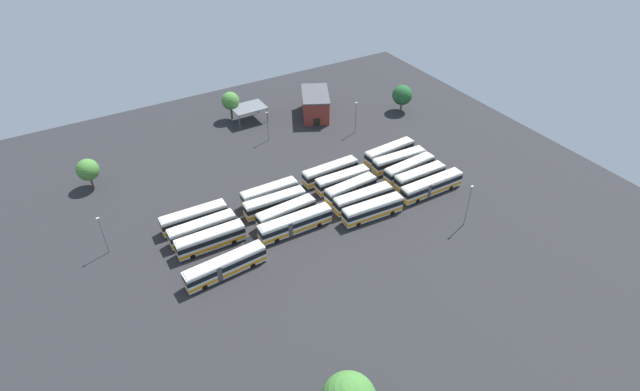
{
  "coord_description": "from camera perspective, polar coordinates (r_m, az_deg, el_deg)",
  "views": [
    {
      "loc": [
        -40.52,
        -69.42,
        63.3
      ],
      "look_at": [
        1.25,
        1.85,
        1.59
      ],
      "focal_mm": 28.21,
      "sensor_mm": 36.0,
      "label": 1
    }
  ],
  "objects": [
    {
      "name": "tree_west_edge",
      "position": [
        116.69,
        -24.85,
        2.67
      ],
      "size": [
        4.67,
        4.67,
        6.7
      ],
      "color": "brown",
      "rests_on": "ground_plane"
    },
    {
      "name": "bus_row1_slot3",
      "position": [
        100.94,
        -5.14,
        -0.87
      ],
      "size": [
        12.8,
        3.08,
        3.62
      ],
      "color": "silver",
      "rests_on": "ground_plane"
    },
    {
      "name": "bus_row2_slot2",
      "position": [
        104.5,
        3.5,
        0.71
      ],
      "size": [
        11.83,
        3.38,
        3.62
      ],
      "color": "silver",
      "rests_on": "ground_plane"
    },
    {
      "name": "puddle_centre_drain",
      "position": [
        95.59,
        -7.82,
        -5.13
      ],
      "size": [
        2.71,
        2.71,
        0.01
      ],
      "primitive_type": "cylinder",
      "color": "black",
      "rests_on": "ground_plane"
    },
    {
      "name": "bus_row1_slot4",
      "position": [
        103.74,
        -5.73,
        0.26
      ],
      "size": [
        12.0,
        2.72,
        3.62
      ],
      "color": "silver",
      "rests_on": "ground_plane"
    },
    {
      "name": "bus_row0_slot0",
      "position": [
        88.65,
        -10.73,
        -7.89
      ],
      "size": [
        14.88,
        3.63,
        3.62
      ],
      "color": "silver",
      "rests_on": "ground_plane"
    },
    {
      "name": "tree_northwest",
      "position": [
        134.17,
        -10.14,
        10.53
      ],
      "size": [
        4.6,
        4.6,
        7.55
      ],
      "color": "brown",
      "rests_on": "ground_plane"
    },
    {
      "name": "bus_row3_slot3",
      "position": [
        114.81,
        8.94,
        3.94
      ],
      "size": [
        12.97,
        3.18,
        3.62
      ],
      "color": "silver",
      "rests_on": "ground_plane"
    },
    {
      "name": "maintenance_shelter",
      "position": [
        133.2,
        -8.11,
        9.85
      ],
      "size": [
        8.52,
        6.29,
        4.01
      ],
      "color": "slate",
      "rests_on": "ground_plane"
    },
    {
      "name": "lamp_post_mid_lot",
      "position": [
        126.24,
        4.09,
        8.96
      ],
      "size": [
        0.56,
        0.28,
        8.39
      ],
      "color": "slate",
      "rests_on": "ground_plane"
    },
    {
      "name": "ground_plane",
      "position": [
        102.31,
        -0.08,
        -1.46
      ],
      "size": [
        126.82,
        126.82,
        0.0
      ],
      "primitive_type": "plane",
      "color": "#28282B"
    },
    {
      "name": "bus_row3_slot1",
      "position": [
        110.18,
        11.24,
        2.1
      ],
      "size": [
        12.07,
        2.7,
        3.62
      ],
      "color": "silver",
      "rests_on": "ground_plane"
    },
    {
      "name": "lamp_post_by_building",
      "position": [
        97.46,
        -23.4,
        -4.0
      ],
      "size": [
        0.56,
        0.28,
        8.08
      ],
      "color": "slate",
      "rests_on": "ground_plane"
    },
    {
      "name": "lamp_post_near_entrance",
      "position": [
        99.28,
        16.46,
        -0.93
      ],
      "size": [
        0.56,
        0.28,
        9.23
      ],
      "color": "slate",
      "rests_on": "ground_plane"
    },
    {
      "name": "bus_row0_slot3",
      "position": [
        96.95,
        -13.19,
        -3.7
      ],
      "size": [
        12.77,
        2.7,
        3.62
      ],
      "color": "silver",
      "rests_on": "ground_plane"
    },
    {
      "name": "bus_row1_slot2",
      "position": [
        98.29,
        -3.86,
        -1.99
      ],
      "size": [
        12.29,
        3.32,
        3.62
      ],
      "color": "silver",
      "rests_on": "ground_plane"
    },
    {
      "name": "lamp_post_far_corner",
      "position": [
        123.31,
        -5.96,
        7.95
      ],
      "size": [
        0.56,
        0.28,
        7.73
      ],
      "color": "slate",
      "rests_on": "ground_plane"
    },
    {
      "name": "bus_row2_slot0",
      "position": [
        99.44,
        6.0,
        -1.6
      ],
      "size": [
        12.82,
        3.34,
        3.62
      ],
      "color": "silver",
      "rests_on": "ground_plane"
    },
    {
      "name": "bus_row2_slot1",
      "position": [
        102.06,
        4.89,
        -0.37
      ],
      "size": [
        12.73,
        3.04,
        3.62
      ],
      "color": "silver",
      "rests_on": "ground_plane"
    },
    {
      "name": "tree_northeast",
      "position": [
        138.55,
        9.31,
        11.19
      ],
      "size": [
        5.36,
        5.36,
        7.26
      ],
      "color": "brown",
      "rests_on": "ground_plane"
    },
    {
      "name": "bus_row3_slot4",
      "position": [
        117.5,
        7.87,
        4.89
      ],
      "size": [
        12.93,
        3.44,
        3.62
      ],
      "color": "silver",
      "rests_on": "ground_plane"
    },
    {
      "name": "bus_row2_slot4",
      "position": [
        109.67,
        1.18,
        2.71
      ],
      "size": [
        12.95,
        2.89,
        3.62
      ],
      "color": "silver",
      "rests_on": "ground_plane"
    },
    {
      "name": "bus_row0_slot2",
      "position": [
        94.28,
        -12.32,
        -4.91
      ],
      "size": [
        12.84,
        2.81,
        3.62
      ],
      "color": "silver",
      "rests_on": "ground_plane"
    },
    {
      "name": "puddle_near_shelter",
      "position": [
        115.52,
        3.95,
        3.44
      ],
      "size": [
        2.24,
        2.24,
        0.01
      ],
      "primitive_type": "cylinder",
      "color": "black",
      "rests_on": "ground_plane"
    },
    {
      "name": "bus_row1_slot1",
      "position": [
        95.71,
        -2.85,
        -3.19
      ],
      "size": [
        14.77,
        2.82,
        3.62
      ],
      "color": "silver",
      "rests_on": "ground_plane"
    },
    {
      "name": "bus_row3_slot0",
      "position": [
        107.84,
        12.52,
        1.06
      ],
      "size": [
        14.75,
        2.7,
        3.62
      ],
      "color": "silver",
      "rests_on": "ground_plane"
    },
    {
      "name": "bus_row3_slot2",
      "position": [
        112.44,
        10.09,
        3.04
      ],
      "size": [
        12.87,
        3.57,
        3.62
      ],
      "color": "silver",
      "rests_on": "ground_plane"
    },
    {
      "name": "bus_row0_slot4",
      "position": [
        99.94,
        -14.09,
        -2.45
      ],
      "size": [
        12.87,
        2.97,
        3.62
      ],
      "color": "silver",
      "rests_on": "ground_plane"
    },
    {
      "name": "depot_building",
      "position": [
        134.87,
        -0.53,
        10.31
      ],
      "size": [
        11.73,
        14.23,
        6.41
      ],
      "color": "maroon",
      "rests_on": "ground_plane"
    },
    {
      "name": "bus_row2_slot3",
      "position": [
        107.08,
        2.57,
        1.74
      ],
      "size": [
        12.16,
        2.86,
        3.62
      ],
      "color": "silver",
      "rests_on": "ground_plane"
    }
  ]
}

